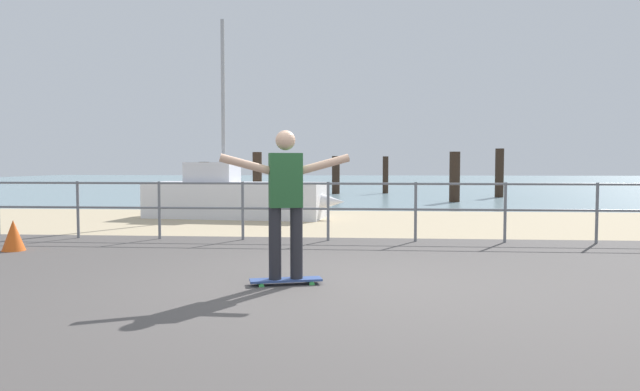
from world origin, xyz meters
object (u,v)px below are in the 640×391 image
skateboarder (286,195)px  traffic_cone (13,236)px  sailboat (241,198)px  skateboard (286,280)px

skateboarder → traffic_cone: skateboarder is taller
sailboat → traffic_cone: bearing=-112.5°
skateboard → traffic_cone: (-4.55, 2.14, 0.18)m
skateboard → traffic_cone: bearing=154.8°
skateboarder → skateboard: bearing=-166.0°
skateboard → traffic_cone: size_ratio=1.65×
sailboat → skateboard: (2.20, -7.80, -0.45)m
skateboard → sailboat: bearing=105.8°
sailboat → traffic_cone: sailboat is taller
traffic_cone → skateboarder: bearing=-25.2°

